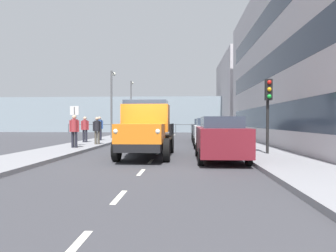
% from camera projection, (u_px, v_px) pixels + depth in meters
% --- Properties ---
extents(ground_plane, '(80.00, 80.00, 0.00)m').
position_uv_depth(ground_plane, '(166.00, 144.00, 20.00)').
color(ground_plane, '#38383D').
extents(sidewalk_left, '(2.57, 36.84, 0.15)m').
position_uv_depth(sidewalk_left, '(240.00, 143.00, 19.70)').
color(sidewalk_left, gray).
rests_on(sidewalk_left, ground_plane).
extents(sidewalk_right, '(2.57, 36.84, 0.15)m').
position_uv_depth(sidewalk_right, '(94.00, 143.00, 20.31)').
color(sidewalk_right, gray).
rests_on(sidewalk_right, ground_plane).
extents(road_centreline_markings, '(0.12, 31.84, 0.01)m').
position_uv_depth(road_centreline_markings, '(165.00, 145.00, 19.06)').
color(road_centreline_markings, silver).
rests_on(road_centreline_markings, ground_plane).
extents(building_terrace, '(8.95, 24.18, 10.83)m').
position_uv_depth(building_terrace, '(335.00, 59.00, 18.54)').
color(building_terrace, '#B7B2B7').
rests_on(building_terrace, ground_plane).
extents(building_far_block, '(8.94, 15.34, 10.15)m').
position_uv_depth(building_far_block, '(255.00, 95.00, 40.28)').
color(building_far_block, '#B7B2B7').
rests_on(building_far_block, ground_plane).
extents(sea_horizon, '(80.00, 0.80, 5.00)m').
position_uv_depth(sea_horizon, '(177.00, 114.00, 41.34)').
color(sea_horizon, '#84939E').
rests_on(sea_horizon, ground_plane).
extents(seawall_railing, '(28.08, 0.08, 1.20)m').
position_uv_depth(seawall_railing, '(176.00, 126.00, 37.77)').
color(seawall_railing, '#4C5156').
rests_on(seawall_railing, ground_plane).
extents(truck_vintage_orange, '(2.17, 5.64, 2.43)m').
position_uv_depth(truck_vintage_orange, '(146.00, 130.00, 12.62)').
color(truck_vintage_orange, black).
rests_on(truck_vintage_orange, ground_plane).
extents(car_maroon_kerbside_near, '(1.84, 4.52, 1.72)m').
position_uv_depth(car_maroon_kerbside_near, '(220.00, 138.00, 11.68)').
color(car_maroon_kerbside_near, maroon).
rests_on(car_maroon_kerbside_near, ground_plane).
extents(car_white_kerbside_1, '(1.81, 3.85, 1.72)m').
position_uv_depth(car_white_kerbside_1, '(209.00, 132.00, 17.68)').
color(car_white_kerbside_1, white).
rests_on(car_white_kerbside_1, ground_plane).
extents(car_black_kerbside_2, '(1.83, 4.22, 1.72)m').
position_uv_depth(car_black_kerbside_2, '(204.00, 130.00, 22.68)').
color(car_black_kerbside_2, black).
rests_on(car_black_kerbside_2, ground_plane).
extents(car_teal_oppositeside_0, '(1.82, 4.08, 1.72)m').
position_uv_depth(car_teal_oppositeside_0, '(135.00, 129.00, 23.59)').
color(car_teal_oppositeside_0, '#1E6670').
rests_on(car_teal_oppositeside_0, ground_plane).
extents(car_navy_oppositeside_1, '(1.83, 3.96, 1.72)m').
position_uv_depth(car_navy_oppositeside_1, '(146.00, 128.00, 29.80)').
color(car_navy_oppositeside_1, navy).
rests_on(car_navy_oppositeside_1, ground_plane).
extents(pedestrian_in_dark_coat, '(0.53, 0.34, 1.73)m').
position_uv_depth(pedestrian_in_dark_coat, '(74.00, 128.00, 15.67)').
color(pedestrian_in_dark_coat, black).
rests_on(pedestrian_in_dark_coat, sidewalk_right).
extents(pedestrian_by_lamp, '(0.53, 0.34, 1.66)m').
position_uv_depth(pedestrian_by_lamp, '(97.00, 128.00, 18.00)').
color(pedestrian_by_lamp, '#4C473D').
rests_on(pedestrian_by_lamp, sidewalk_right).
extents(pedestrian_strolling, '(0.53, 0.34, 1.70)m').
position_uv_depth(pedestrian_strolling, '(85.00, 127.00, 19.77)').
color(pedestrian_strolling, black).
rests_on(pedestrian_strolling, sidewalk_right).
extents(pedestrian_with_bag, '(0.53, 0.34, 1.74)m').
position_uv_depth(pedestrian_with_bag, '(99.00, 126.00, 21.67)').
color(pedestrian_with_bag, black).
rests_on(pedestrian_with_bag, sidewalk_right).
extents(traffic_light_near, '(0.28, 0.41, 3.20)m').
position_uv_depth(traffic_light_near, '(268.00, 100.00, 12.72)').
color(traffic_light_near, black).
rests_on(traffic_light_near, sidewalk_left).
extents(lamp_post_promenade, '(0.32, 1.14, 5.62)m').
position_uv_depth(lamp_post_promenade, '(112.00, 97.00, 24.86)').
color(lamp_post_promenade, '#59595B').
rests_on(lamp_post_promenade, sidewalk_right).
extents(lamp_post_far, '(0.32, 1.14, 6.14)m').
position_uv_depth(lamp_post_far, '(131.00, 102.00, 34.90)').
color(lamp_post_far, '#59595B').
rests_on(lamp_post_far, sidewalk_right).
extents(street_sign, '(0.50, 0.07, 2.25)m').
position_uv_depth(street_sign, '(75.00, 119.00, 16.58)').
color(street_sign, '#4C4C4C').
rests_on(street_sign, sidewalk_right).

